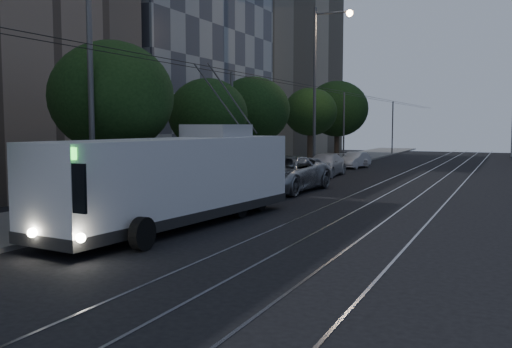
{
  "coord_description": "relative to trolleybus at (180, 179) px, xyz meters",
  "views": [
    {
      "loc": [
        7.41,
        -15.03,
        3.44
      ],
      "look_at": [
        -0.69,
        2.74,
        1.74
      ],
      "focal_mm": 40.0,
      "sensor_mm": 36.0,
      "label": 1
    }
  ],
  "objects": [
    {
      "name": "ground",
      "position": [
        2.9,
        -1.35,
        -1.59
      ],
      "size": [
        120.0,
        120.0,
        0.0
      ],
      "primitive_type": "plane",
      "color": "black",
      "rests_on": "ground"
    },
    {
      "name": "sidewalk",
      "position": [
        -4.6,
        18.65,
        -1.51
      ],
      "size": [
        5.0,
        90.0,
        0.15
      ],
      "primitive_type": "cube",
      "color": "slate",
      "rests_on": "ground"
    },
    {
      "name": "tram_rails",
      "position": [
        5.4,
        18.65,
        -1.58
      ],
      "size": [
        4.52,
        90.0,
        0.02
      ],
      "color": "gray",
      "rests_on": "ground"
    },
    {
      "name": "overhead_wires",
      "position": [
        -2.07,
        18.65,
        1.88
      ],
      "size": [
        2.23,
        90.0,
        6.0
      ],
      "color": "black",
      "rests_on": "ground"
    },
    {
      "name": "trolleybus",
      "position": [
        0.0,
        0.0,
        0.0
      ],
      "size": [
        3.55,
        11.58,
        5.63
      ],
      "rotation": [
        0.0,
        0.0,
        -0.1
      ],
      "color": "silver",
      "rests_on": "ground"
    },
    {
      "name": "pickup_silver",
      "position": [
        -0.44,
        10.67,
        -0.68
      ],
      "size": [
        3.32,
        6.66,
        1.81
      ],
      "primitive_type": "imported",
      "rotation": [
        0.0,
        0.0,
        -0.05
      ],
      "color": "#9EA1A5",
      "rests_on": "ground"
    },
    {
      "name": "car_white_a",
      "position": [
        -1.24,
        15.45,
        -0.81
      ],
      "size": [
        2.9,
        4.87,
        1.55
      ],
      "primitive_type": "imported",
      "rotation": [
        0.0,
        0.0,
        -0.25
      ],
      "color": "#B6B6BB",
      "rests_on": "ground"
    },
    {
      "name": "car_white_b",
      "position": [
        -1.23,
        19.96,
        -0.85
      ],
      "size": [
        2.26,
        5.16,
        1.48
      ],
      "primitive_type": "imported",
      "rotation": [
        0.0,
        0.0,
        0.04
      ],
      "color": "#B6B7BB",
      "rests_on": "ground"
    },
    {
      "name": "car_white_c",
      "position": [
        -1.21,
        27.65,
        -0.96
      ],
      "size": [
        1.84,
        3.96,
        1.26
      ],
      "primitive_type": "imported",
      "rotation": [
        0.0,
        0.0,
        -0.14
      ],
      "color": "silver",
      "rests_on": "ground"
    },
    {
      "name": "car_white_d",
      "position": [
        -1.4,
        29.4,
        -0.94
      ],
      "size": [
        2.69,
        4.08,
        1.29
      ],
      "primitive_type": "imported",
      "rotation": [
        0.0,
        0.0,
        0.34
      ],
      "color": "silver",
      "rests_on": "ground"
    },
    {
      "name": "tree_1",
      "position": [
        -3.83,
        1.32,
        2.88
      ],
      "size": [
        4.75,
        4.75,
        6.62
      ],
      "color": "#2D2119",
      "rests_on": "ground"
    },
    {
      "name": "tree_2",
      "position": [
        -3.6,
        8.4,
        2.33
      ],
      "size": [
        3.94,
        3.94,
        5.71
      ],
      "color": "#2D2119",
      "rests_on": "ground"
    },
    {
      "name": "tree_3",
      "position": [
        -4.02,
        14.65,
        2.69
      ],
      "size": [
        4.41,
        4.41,
        6.28
      ],
      "color": "#2D2119",
      "rests_on": "ground"
    },
    {
      "name": "tree_4",
      "position": [
        -4.1,
        25.29,
        2.79
      ],
      "size": [
        4.09,
        4.09,
        6.24
      ],
      "color": "#2D2119",
      "rests_on": "ground"
    },
    {
      "name": "tree_5",
      "position": [
        -4.1,
        32.49,
        3.2
      ],
      "size": [
        5.43,
        5.43,
        7.25
      ],
      "color": "#2D2119",
      "rests_on": "ground"
    },
    {
      "name": "streetlamp_near",
      "position": [
        -2.49,
        -0.94,
        4.46
      ],
      "size": [
        2.43,
        0.44,
        10.03
      ],
      "color": "#545456",
      "rests_on": "ground"
    },
    {
      "name": "streetlamp_far",
      "position": [
        -1.87,
        20.94,
        5.14
      ],
      "size": [
        2.69,
        0.44,
        11.29
      ],
      "color": "#545456",
      "rests_on": "ground"
    }
  ]
}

